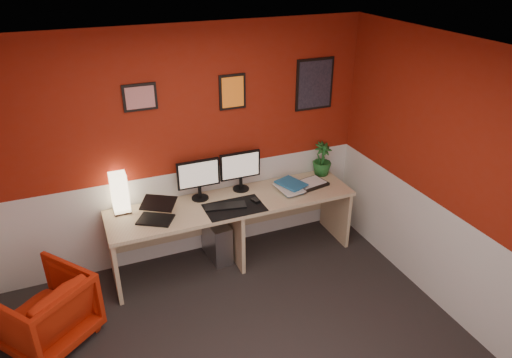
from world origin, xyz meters
name	(u,v)px	position (x,y,z in m)	size (l,w,h in m)	color
ceiling	(240,64)	(0.00, 0.00, 2.50)	(4.00, 3.50, 0.01)	white
wall_back	(182,150)	(0.00, 1.75, 1.25)	(4.00, 0.01, 2.50)	maroon
wall_right	(459,188)	(2.00, 0.00, 1.25)	(0.01, 3.50, 2.50)	maroon
wainscot_back	(187,213)	(0.00, 1.75, 0.50)	(4.00, 0.01, 1.00)	silver
wainscot_right	(443,259)	(2.00, 0.00, 0.50)	(0.01, 3.50, 1.00)	silver
desk	(234,231)	(0.42, 1.41, 0.36)	(2.60, 0.65, 0.73)	tan
shoji_lamp	(120,194)	(-0.68, 1.63, 0.93)	(0.16, 0.16, 0.40)	#FFE5B2
laptop	(155,211)	(-0.40, 1.34, 0.84)	(0.33, 0.23, 0.22)	black
monitor_left	(199,174)	(0.12, 1.59, 1.02)	(0.45, 0.06, 0.58)	black
monitor_right	(241,165)	(0.59, 1.62, 1.02)	(0.45, 0.06, 0.58)	black
desk_mat	(234,208)	(0.39, 1.27, 0.73)	(0.60, 0.38, 0.01)	black
keyboard	(225,206)	(0.31, 1.31, 0.74)	(0.42, 0.14, 0.02)	black
mouse	(255,201)	(0.63, 1.30, 0.75)	(0.06, 0.10, 0.03)	black
book_bottom	(282,192)	(0.97, 1.38, 0.74)	(0.20, 0.27, 0.03)	#22699E
book_middle	(280,191)	(0.94, 1.37, 0.77)	(0.24, 0.32, 0.02)	silver
book_top	(284,187)	(1.00, 1.38, 0.79)	(0.23, 0.31, 0.03)	#22699E
zen_tray	(310,184)	(1.35, 1.42, 0.74)	(0.35, 0.25, 0.03)	black
potted_plant	(322,159)	(1.59, 1.62, 0.92)	(0.22, 0.22, 0.39)	#19591E
pc_tower	(217,239)	(0.26, 1.52, 0.23)	(0.20, 0.45, 0.45)	#99999E
armchair	(44,311)	(-1.50, 0.90, 0.32)	(0.69, 0.71, 0.65)	#A4200A
art_left	(140,97)	(-0.36, 1.74, 1.85)	(0.32, 0.02, 0.26)	red
art_center	(232,92)	(0.56, 1.74, 1.80)	(0.28, 0.02, 0.36)	orange
art_right	(314,84)	(1.50, 1.74, 1.78)	(0.44, 0.02, 0.56)	black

